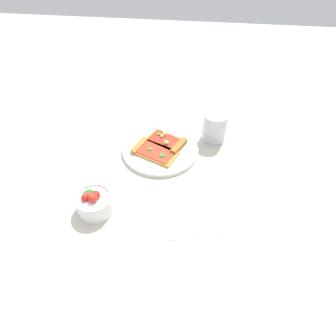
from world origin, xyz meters
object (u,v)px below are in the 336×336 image
Objects in this scene: pizza_slice_far at (168,142)px; salad_bowl at (94,202)px; pizza_slice_near at (153,151)px; plate at (161,148)px; soda_glass at (215,128)px; paper_napkin at (193,216)px.

salad_bowl is at bearing 58.58° from pizza_slice_far.
plate is at bearing -128.71° from pizza_slice_near.
pizza_slice_far is at bearing 22.02° from soda_glass.
salad_bowl is at bearing 1.16° from paper_napkin.
soda_glass reaches higher than paper_napkin.
salad_bowl is (0.15, 0.26, 0.02)m from plate.
soda_glass is at bearing -133.45° from salad_bowl.
plate is 0.31m from salad_bowl.
paper_napkin is (0.05, 0.34, -0.05)m from soda_glass.
soda_glass is (-0.18, -0.08, 0.04)m from plate.
pizza_slice_near is 0.07m from pizza_slice_far.
paper_napkin is (-0.14, 0.23, -0.02)m from pizza_slice_near.
salad_bowl is (0.17, 0.28, 0.01)m from pizza_slice_far.
pizza_slice_far reaches higher than paper_napkin.
plate is 1.66× the size of paper_napkin.
paper_napkin is (-0.12, 0.26, -0.01)m from plate.
paper_napkin is at bearing -178.84° from salad_bowl.
pizza_slice_near is at bearing 51.29° from plate.
salad_bowl is 0.99× the size of soda_glass.
soda_glass is at bearing -155.11° from plate.
pizza_slice_near is at bearing 28.99° from soda_glass.
pizza_slice_near reaches higher than plate.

